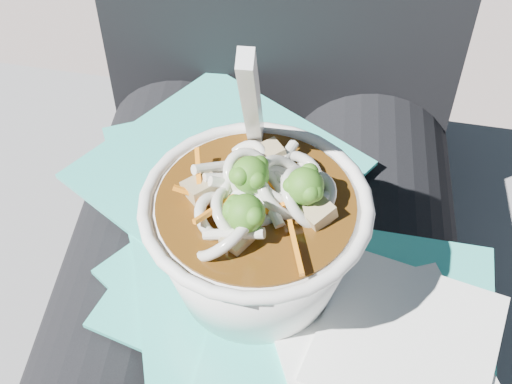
# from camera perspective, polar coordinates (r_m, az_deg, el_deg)

# --- Properties ---
(stone_ledge) EXTENTS (1.04, 0.59, 0.43)m
(stone_ledge) POSITION_cam_1_polar(r_m,az_deg,el_deg) (0.95, 0.89, -12.66)
(stone_ledge) COLOR slate
(stone_ledge) RESTS_ON ground
(lap) EXTENTS (0.36, 0.48, 0.16)m
(lap) POSITION_cam_1_polar(r_m,az_deg,el_deg) (0.62, -0.13, -11.35)
(lap) COLOR black
(lap) RESTS_ON stone_ledge
(person_body) EXTENTS (0.34, 0.94, 0.98)m
(person_body) POSITION_cam_1_polar(r_m,az_deg,el_deg) (0.65, 0.74, -2.97)
(person_body) COLOR black
(person_body) RESTS_ON ground
(plastic_bag) EXTENTS (0.36, 0.40, 0.01)m
(plastic_bag) POSITION_cam_1_polar(r_m,az_deg,el_deg) (0.55, -0.13, -5.47)
(plastic_bag) COLOR #2BB5A5
(plastic_bag) RESTS_ON lap
(napkins) EXTENTS (0.18, 0.18, 0.01)m
(napkins) POSITION_cam_1_polar(r_m,az_deg,el_deg) (0.51, 10.90, -12.57)
(napkins) COLOR white
(napkins) RESTS_ON plastic_bag
(udon_bowl) EXTENTS (0.19, 0.19, 0.20)m
(udon_bowl) POSITION_cam_1_polar(r_m,az_deg,el_deg) (0.49, 0.07, -3.11)
(udon_bowl) COLOR white
(udon_bowl) RESTS_ON plastic_bag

